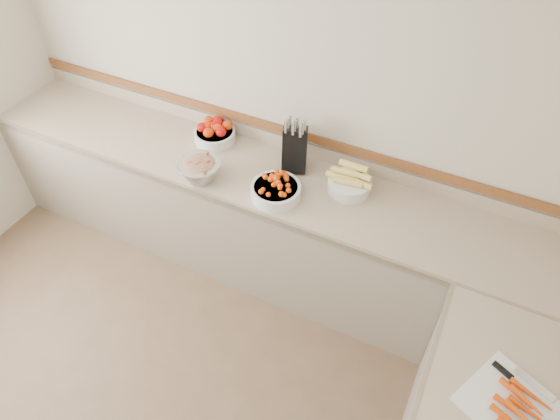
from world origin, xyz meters
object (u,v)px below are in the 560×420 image
at_px(rhubarb_bowl, 200,169).
at_px(cutting_board, 520,413).
at_px(corn_bowl, 350,182).
at_px(cherry_tomato_bowl, 276,189).
at_px(tomato_bowl, 215,132).
at_px(knife_block, 295,148).

distance_m(rhubarb_bowl, cutting_board, 2.15).
bearing_deg(rhubarb_bowl, corn_bowl, 19.86).
distance_m(cherry_tomato_bowl, corn_bowl, 0.46).
bearing_deg(cutting_board, tomato_bowl, 153.64).
xyz_separation_m(cherry_tomato_bowl, cutting_board, (1.54, -0.75, -0.04)).
bearing_deg(rhubarb_bowl, cutting_board, -18.57).
distance_m(cherry_tomato_bowl, cutting_board, 1.71).
bearing_deg(corn_bowl, knife_block, 172.79).
distance_m(tomato_bowl, corn_bowl, 1.02).
height_order(tomato_bowl, cherry_tomato_bowl, cherry_tomato_bowl).
bearing_deg(knife_block, rhubarb_bowl, -142.63).
relative_size(cherry_tomato_bowl, rhubarb_bowl, 1.12).
distance_m(knife_block, rhubarb_bowl, 0.61).
relative_size(knife_block, cutting_board, 0.67).
bearing_deg(tomato_bowl, corn_bowl, -4.06).
xyz_separation_m(cherry_tomato_bowl, rhubarb_bowl, (-0.50, -0.07, 0.02)).
xyz_separation_m(corn_bowl, rhubarb_bowl, (-0.88, -0.32, 0.02)).
bearing_deg(cutting_board, cherry_tomato_bowl, 153.89).
bearing_deg(corn_bowl, cutting_board, -41.03).
distance_m(tomato_bowl, cherry_tomato_bowl, 0.71).
xyz_separation_m(knife_block, corn_bowl, (0.40, -0.05, -0.09)).
relative_size(tomato_bowl, cutting_board, 0.51).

